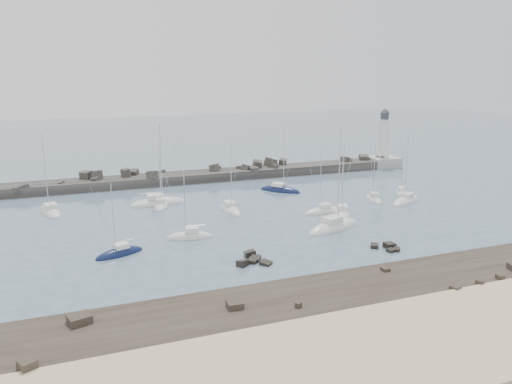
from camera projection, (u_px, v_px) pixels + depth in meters
ground at (256, 235)px, 70.09m from camera, size 400.00×400.00×0.00m
sand_strip at (395, 351)px, 41.01m from camera, size 140.00×14.00×1.00m
rock_shelf at (333, 300)px, 50.05m from camera, size 140.00×12.11×1.73m
rock_cluster_near at (254, 261)px, 60.32m from camera, size 4.43×4.64×1.60m
rock_cluster_far at (388, 248)px, 64.60m from camera, size 3.45×3.48×1.11m
breakwater at (156, 182)px, 101.96m from camera, size 115.00×7.41×5.11m
lighthouse at (382, 154)px, 120.10m from camera, size 7.00×7.00×14.60m
sailboat_1 at (51, 212)px, 81.12m from camera, size 4.78×9.31×14.00m
sailboat_2 at (120, 254)px, 62.49m from camera, size 6.62×4.04×10.17m
sailboat_3 at (161, 206)px, 84.92m from camera, size 4.05×7.57×11.57m
sailboat_4 at (158, 204)px, 86.16m from camera, size 9.87×3.52×15.36m
sailboat_5 at (190, 237)px, 68.76m from camera, size 6.73×3.22×10.43m
sailboat_6 at (230, 210)px, 81.99m from camera, size 2.71×7.61×12.00m
sailboat_7 at (334, 228)px, 72.88m from camera, size 10.53×6.47×15.94m
sailboat_8 at (280, 190)px, 95.72m from camera, size 7.39×7.75×12.94m
sailboat_9 at (323, 212)px, 81.10m from camera, size 7.06×2.87×11.02m
sailboat_10 at (374, 199)px, 89.00m from camera, size 3.64×6.87×10.58m
sailboat_11 at (406, 201)px, 87.80m from camera, size 8.63×6.23×13.20m
sailboat_12 at (401, 194)px, 93.24m from camera, size 4.84×6.07×9.81m
sailboat_13 at (342, 213)px, 80.20m from camera, size 5.61×8.08×12.49m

